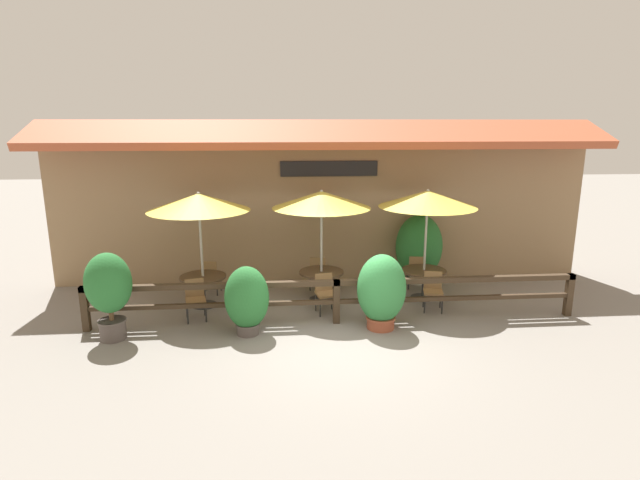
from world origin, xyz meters
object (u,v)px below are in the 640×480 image
object	(u,v)px
patio_umbrella_far	(428,199)
chair_middle_wallside	(318,271)
patio_umbrella_middle	(321,200)
chair_near_streetside	(195,297)
potted_plant_small_flowering	(247,299)
dining_table_middle	(321,277)
chair_far_streetside	(433,289)
dining_table_far	(424,275)
potted_plant_entrance_palm	(381,291)
potted_plant_tall_tropical	(109,288)
potted_plant_broad_leaf	(419,248)
chair_near_wallside	(210,275)
chair_middle_streetside	(325,291)
dining_table_near	(203,282)
chair_far_wallside	(416,270)
patio_umbrella_near	(199,202)

from	to	relation	value
patio_umbrella_far	chair_middle_wallside	bearing A→B (deg)	160.61
patio_umbrella_middle	chair_near_streetside	bearing A→B (deg)	-161.26
patio_umbrella_far	potted_plant_small_flowering	bearing A→B (deg)	-156.89
dining_table_middle	chair_far_streetside	size ratio (longest dim) A/B	1.22
patio_umbrella_far	dining_table_far	xyz separation A→B (m)	(-0.00, 0.00, -1.85)
potted_plant_entrance_palm	potted_plant_tall_tropical	size ratio (longest dim) A/B	0.90
potted_plant_broad_leaf	dining_table_middle	bearing A→B (deg)	-157.89
chair_near_wallside	potted_plant_entrance_palm	world-z (taller)	potted_plant_entrance_palm
chair_near_wallside	dining_table_middle	bearing A→B (deg)	174.27
chair_middle_streetside	potted_plant_entrance_palm	xyz separation A→B (m)	(1.06, -0.99, 0.32)
dining_table_near	chair_middle_wallside	world-z (taller)	chair_middle_wallside
patio_umbrella_middle	dining_table_middle	bearing A→B (deg)	180.00
patio_umbrella_middle	chair_far_wallside	distance (m)	3.22
chair_middle_streetside	potted_plant_entrance_palm	bearing A→B (deg)	-54.17
potted_plant_entrance_palm	potted_plant_broad_leaf	xyz separation A→B (m)	(1.57, 2.85, 0.16)
patio_umbrella_near	chair_far_streetside	xyz separation A→B (m)	(5.21, -0.69, -1.94)
potted_plant_tall_tropical	potted_plant_broad_leaf	world-z (taller)	potted_plant_broad_leaf
dining_table_far	potted_plant_broad_leaf	bearing A→B (deg)	80.82
chair_near_wallside	dining_table_far	xyz separation A→B (m)	(5.16, -0.74, 0.08)
chair_near_wallside	chair_middle_streetside	distance (m)	3.08
chair_near_wallside	chair_far_streetside	bearing A→B (deg)	171.81
dining_table_near	chair_far_wallside	bearing A→B (deg)	8.87
chair_middle_streetside	patio_umbrella_far	bearing A→B (deg)	4.88
dining_table_far	chair_far_streetside	xyz separation A→B (m)	(0.00, -0.75, -0.08)
potted_plant_small_flowering	chair_far_streetside	bearing A→B (deg)	13.69
patio_umbrella_far	patio_umbrella_near	bearing A→B (deg)	-179.28
patio_umbrella_near	potted_plant_tall_tropical	bearing A→B (deg)	-131.61
chair_middle_streetside	chair_middle_wallside	size ratio (longest dim) A/B	1.00
dining_table_far	potted_plant_entrance_palm	bearing A→B (deg)	-129.27
potted_plant_small_flowering	potted_plant_broad_leaf	xyz separation A→B (m)	(4.29, 2.91, 0.24)
dining_table_far	dining_table_near	bearing A→B (deg)	-179.28
patio_umbrella_near	potted_plant_tall_tropical	distance (m)	2.68
dining_table_near	patio_umbrella_far	world-z (taller)	patio_umbrella_far
dining_table_near	dining_table_middle	world-z (taller)	same
potted_plant_tall_tropical	potted_plant_broad_leaf	size ratio (longest dim) A/B	0.95
chair_far_streetside	potted_plant_tall_tropical	size ratio (longest dim) A/B	0.50
patio_umbrella_near	patio_umbrella_far	world-z (taller)	same
patio_umbrella_middle	chair_middle_streetside	world-z (taller)	patio_umbrella_middle
chair_middle_streetside	potted_plant_broad_leaf	xyz separation A→B (m)	(2.63, 1.87, 0.48)
potted_plant_entrance_palm	potted_plant_broad_leaf	distance (m)	3.26
potted_plant_tall_tropical	chair_near_wallside	bearing A→B (deg)	57.97
chair_near_streetside	patio_umbrella_far	xyz separation A→B (m)	(5.27, 0.87, 1.94)
chair_near_wallside	dining_table_middle	size ratio (longest dim) A/B	0.82
chair_near_wallside	patio_umbrella_far	bearing A→B (deg)	179.77
potted_plant_tall_tropical	chair_far_wallside	bearing A→B (deg)	20.54
chair_near_wallside	chair_far_streetside	world-z (taller)	same
chair_near_streetside	potted_plant_broad_leaf	world-z (taller)	potted_plant_broad_leaf
chair_middle_wallside	dining_table_far	xyz separation A→B (m)	(2.48, -0.87, 0.08)
patio_umbrella_near	chair_far_streetside	size ratio (longest dim) A/B	3.06
potted_plant_small_flowering	potted_plant_broad_leaf	world-z (taller)	potted_plant_broad_leaf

